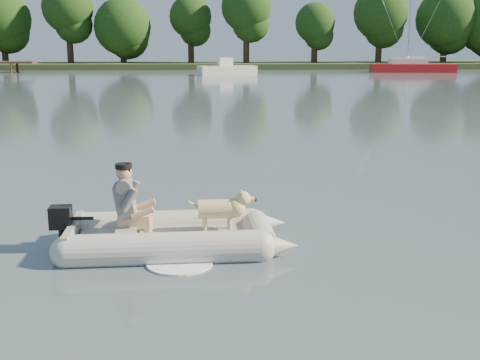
{
  "coord_description": "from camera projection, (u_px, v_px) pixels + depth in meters",
  "views": [
    {
      "loc": [
        -0.25,
        -7.34,
        2.81
      ],
      "look_at": [
        0.18,
        1.63,
        0.75
      ],
      "focal_mm": 45.0,
      "sensor_mm": 36.0,
      "label": 1
    }
  ],
  "objects": [
    {
      "name": "shore_bank",
      "position": [
        213.0,
        65.0,
        68.09
      ],
      "size": [
        160.0,
        12.0,
        0.7
      ],
      "primitive_type": "cube",
      "color": "#47512D",
      "rests_on": "water"
    },
    {
      "name": "dinghy",
      "position": [
        174.0,
        210.0,
        8.33
      ],
      "size": [
        4.29,
        2.82,
        1.29
      ],
      "primitive_type": null,
      "rotation": [
        0.0,
        0.0,
        0.04
      ],
      "color": "#AAA9A4",
      "rests_on": "water"
    },
    {
      "name": "motorboat",
      "position": [
        227.0,
        63.0,
        52.71
      ],
      "size": [
        5.56,
        3.35,
        2.21
      ],
      "primitive_type": null,
      "rotation": [
        0.0,
        0.0,
        0.28
      ],
      "color": "white",
      "rests_on": "water"
    },
    {
      "name": "sailboat",
      "position": [
        412.0,
        67.0,
        57.92
      ],
      "size": [
        8.03,
        3.0,
        10.81
      ],
      "rotation": [
        0.0,
        0.0,
        -0.08
      ],
      "color": "red",
      "rests_on": "water"
    },
    {
      "name": "water",
      "position": [
        232.0,
        265.0,
        7.79
      ],
      "size": [
        160.0,
        160.0,
        0.0
      ],
      "primitive_type": "plane",
      "color": "slate",
      "rests_on": "ground"
    },
    {
      "name": "dog",
      "position": [
        217.0,
        212.0,
        8.44
      ],
      "size": [
        0.88,
        0.34,
        0.58
      ],
      "primitive_type": null,
      "rotation": [
        0.0,
        0.0,
        0.04
      ],
      "color": "tan",
      "rests_on": "dinghy"
    },
    {
      "name": "man",
      "position": [
        126.0,
        198.0,
        8.28
      ],
      "size": [
        0.7,
        0.6,
        1.0
      ],
      "primitive_type": null,
      "rotation": [
        0.0,
        0.0,
        0.04
      ],
      "color": "slate",
      "rests_on": "dinghy"
    },
    {
      "name": "treeline",
      "position": [
        309.0,
        20.0,
        66.56
      ],
      "size": [
        93.25,
        7.35,
        9.27
      ],
      "color": "#332316",
      "rests_on": "shore_bank"
    },
    {
      "name": "outboard_motor",
      "position": [
        62.0,
        231.0,
        8.25
      ],
      "size": [
        0.4,
        0.29,
        0.73
      ],
      "primitive_type": null,
      "rotation": [
        0.0,
        0.0,
        0.04
      ],
      "color": "black",
      "rests_on": "dinghy"
    }
  ]
}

